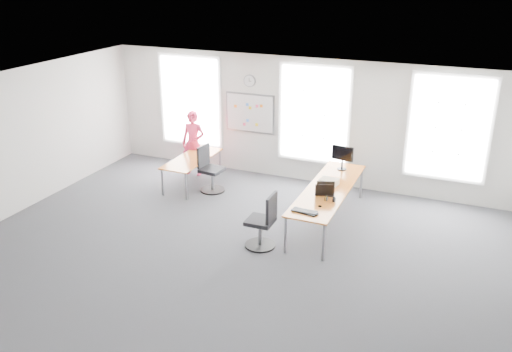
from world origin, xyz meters
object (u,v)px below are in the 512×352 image
at_px(chair_left, 210,171).
at_px(monitor, 342,156).
at_px(chair_right, 263,224).
at_px(keyboard, 305,212).
at_px(person, 193,143).
at_px(headphones, 330,199).
at_px(desk_left, 192,160).
at_px(desk_right, 328,190).

distance_m(chair_left, monitor, 3.10).
bearing_deg(chair_right, keyboard, 103.66).
xyz_separation_m(chair_right, keyboard, (0.73, 0.19, 0.30)).
bearing_deg(chair_left, monitor, -74.75).
relative_size(person, keyboard, 3.32).
bearing_deg(headphones, desk_left, 162.91).
xyz_separation_m(person, keyboard, (3.77, -2.64, -0.04)).
bearing_deg(person, chair_left, -48.39).
bearing_deg(chair_left, desk_left, 77.88).
relative_size(desk_right, desk_left, 1.71).
distance_m(chair_left, headphones, 3.44).
height_order(chair_right, monitor, monitor).
height_order(chair_right, person, person).
relative_size(desk_left, monitor, 3.37).
height_order(chair_left, headphones, chair_left).
bearing_deg(desk_left, chair_left, -17.03).
bearing_deg(desk_left, desk_right, -12.01).
bearing_deg(desk_right, person, 160.31).
distance_m(desk_right, person, 4.10).
height_order(desk_right, desk_left, desk_right).
relative_size(desk_right, monitor, 5.77).
distance_m(desk_right, desk_left, 3.64).
distance_m(desk_right, chair_left, 3.07).
height_order(chair_left, person, person).
distance_m(keyboard, monitor, 2.42).
bearing_deg(desk_left, headphones, -20.04).
bearing_deg(desk_right, chair_right, -119.54).
bearing_deg(person, desk_right, -25.20).
bearing_deg(chair_right, person, -133.72).
bearing_deg(chair_left, desk_right, -96.15).
relative_size(keyboard, headphones, 2.47).
distance_m(desk_left, person, 0.72).
bearing_deg(headphones, desk_right, 111.06).
xyz_separation_m(desk_left, keyboard, (3.47, -2.02, 0.16)).
relative_size(person, headphones, 8.19).
height_order(desk_right, chair_left, chair_left).
distance_m(chair_right, chair_left, 2.98).
height_order(person, keyboard, person).
relative_size(person, monitor, 2.98).
bearing_deg(chair_left, keyboard, -117.49).
distance_m(headphones, monitor, 1.78).
bearing_deg(keyboard, headphones, 77.35).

